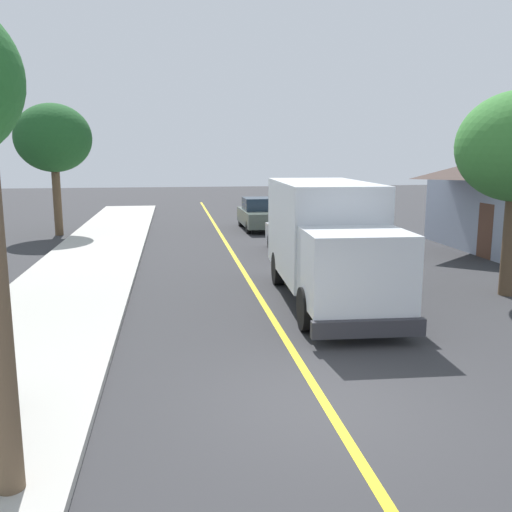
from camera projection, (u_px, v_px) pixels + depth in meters
ground_plane at (327, 407)px, 8.78m from camera, size 120.00×120.00×0.00m
sidewalk_curb at (33, 337)px, 11.86m from camera, size 3.60×60.00×0.15m
centre_line_yellow at (245, 274)px, 18.50m from camera, size 0.16×56.00×0.01m
box_truck at (327, 236)px, 14.88m from camera, size 2.74×7.29×3.20m
parked_car_near at (297, 234)px, 22.06m from camera, size 1.84×4.41×1.67m
parked_car_mid at (259, 215)px, 29.24m from camera, size 1.86×4.42×1.67m
parked_van_across at (347, 227)px, 24.23m from camera, size 2.00×4.48×1.67m
stop_sign at (376, 219)px, 18.20m from camera, size 0.80×0.10×2.65m
street_tree_down_block at (53, 139)px, 26.45m from camera, size 3.61×3.61×6.34m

